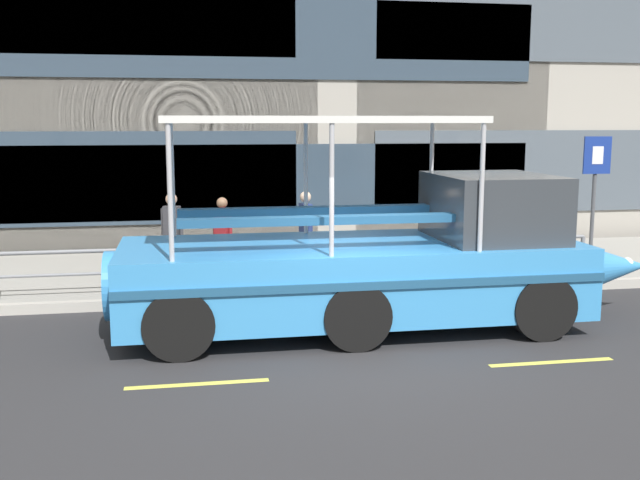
% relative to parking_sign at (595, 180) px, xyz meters
% --- Properties ---
extents(ground_plane, '(120.00, 120.00, 0.00)m').
position_rel_parking_sign_xyz_m(ground_plane, '(-5.82, -4.00, -2.07)').
color(ground_plane, '#2B2B2D').
extents(sidewalk, '(32.00, 4.80, 0.18)m').
position_rel_parking_sign_xyz_m(sidewalk, '(-5.82, 1.60, -1.98)').
color(sidewalk, '#99968E').
rests_on(sidewalk, ground_plane).
extents(curb_edge, '(32.00, 0.18, 0.18)m').
position_rel_parking_sign_xyz_m(curb_edge, '(-5.82, -0.89, -1.98)').
color(curb_edge, '#B2ADA3').
rests_on(curb_edge, ground_plane).
extents(lane_centreline, '(25.80, 0.12, 0.01)m').
position_rel_parking_sign_xyz_m(lane_centreline, '(-5.82, -4.93, -2.07)').
color(lane_centreline, '#DBD64C').
rests_on(lane_centreline, ground_plane).
extents(curb_guardrail, '(11.17, 0.09, 0.86)m').
position_rel_parking_sign_xyz_m(curb_guardrail, '(-6.05, -0.55, -1.31)').
color(curb_guardrail, gray).
rests_on(curb_guardrail, sidewalk).
extents(parking_sign, '(0.60, 0.12, 2.79)m').
position_rel_parking_sign_xyz_m(parking_sign, '(0.00, 0.00, 0.00)').
color(parking_sign, '#4C4F54').
rests_on(parking_sign, sidewalk).
extents(duck_tour_boat, '(8.99, 2.64, 3.35)m').
position_rel_parking_sign_xyz_m(duck_tour_boat, '(-5.24, -2.73, -1.01)').
color(duck_tour_boat, '#388CD1').
rests_on(duck_tour_boat, ground_plane).
extents(pedestrian_near_bow, '(0.40, 0.31, 1.58)m').
position_rel_parking_sign_xyz_m(pedestrian_near_bow, '(-1.99, 0.98, -0.93)').
color(pedestrian_near_bow, '#1E2338').
rests_on(pedestrian_near_bow, sidewalk).
extents(pedestrian_mid_left, '(0.25, 0.48, 1.68)m').
position_rel_parking_sign_xyz_m(pedestrian_mid_left, '(-5.89, 0.91, -0.88)').
color(pedestrian_mid_left, '#47423D').
rests_on(pedestrian_mid_left, sidewalk).
extents(pedestrian_mid_right, '(0.38, 0.32, 1.59)m').
position_rel_parking_sign_xyz_m(pedestrian_mid_right, '(-7.58, 0.90, -0.93)').
color(pedestrian_mid_right, '#1E2338').
rests_on(pedestrian_mid_right, sidewalk).
extents(pedestrian_near_stern, '(0.44, 0.31, 1.68)m').
position_rel_parking_sign_xyz_m(pedestrian_near_stern, '(-8.58, 0.97, -0.88)').
color(pedestrian_near_stern, '#47423D').
rests_on(pedestrian_near_stern, sidewalk).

